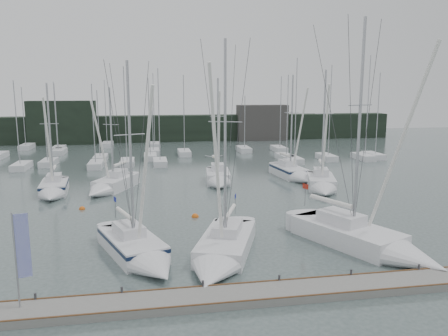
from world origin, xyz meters
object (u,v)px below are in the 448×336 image
at_px(sailboat_near_left, 141,253).
at_px(sailboat_mid_e, 322,185).
at_px(sailboat_mid_b, 108,187).
at_px(sailboat_mid_a, 53,190).
at_px(dock_banner, 20,251).
at_px(sailboat_mid_c, 219,179).
at_px(sailboat_mid_d, 294,174).
at_px(buoy_c, 82,209).
at_px(sailboat_near_right, 376,244).
at_px(buoy_a, 195,217).
at_px(sailboat_near_center, 220,256).

relative_size(sailboat_near_left, sailboat_mid_e, 0.99).
bearing_deg(sailboat_near_left, sailboat_mid_b, 79.63).
height_order(sailboat_mid_a, dock_banner, sailboat_mid_a).
bearing_deg(sailboat_mid_c, sailboat_mid_d, 16.07).
height_order(buoy_c, dock_banner, dock_banner).
xyz_separation_m(sailboat_near_left, sailboat_mid_c, (7.98, 20.22, 0.05)).
bearing_deg(sailboat_mid_a, sailboat_mid_c, 2.29).
bearing_deg(sailboat_mid_c, sailboat_mid_b, -166.32).
distance_m(sailboat_mid_a, sailboat_mid_b, 5.17).
bearing_deg(dock_banner, sailboat_near_left, 31.17).
height_order(sailboat_mid_e, dock_banner, sailboat_mid_e).
bearing_deg(sailboat_mid_c, sailboat_near_right, -66.67).
height_order(sailboat_mid_c, sailboat_mid_e, sailboat_mid_e).
bearing_deg(buoy_c, sailboat_near_left, -67.76).
distance_m(sailboat_mid_b, sailboat_mid_d, 20.71).
xyz_separation_m(sailboat_mid_e, buoy_a, (-13.63, -6.73, -0.60)).
relative_size(sailboat_near_right, sailboat_mid_b, 1.40).
relative_size(sailboat_near_right, dock_banner, 3.48).
bearing_deg(buoy_a, buoy_c, 156.94).
height_order(sailboat_mid_e, buoy_c, sailboat_mid_e).
height_order(sailboat_near_center, sailboat_mid_e, sailboat_near_center).
xyz_separation_m(sailboat_near_center, sailboat_mid_a, (-13.16, 19.07, 0.08)).
height_order(sailboat_near_right, sailboat_mid_e, sailboat_near_right).
bearing_deg(buoy_c, sailboat_mid_d, 22.40).
xyz_separation_m(sailboat_mid_a, sailboat_mid_b, (5.11, 0.81, -0.03)).
height_order(sailboat_mid_b, sailboat_mid_d, sailboat_mid_d).
distance_m(sailboat_mid_d, buoy_a, 18.38).
distance_m(sailboat_mid_d, buoy_c, 24.02).
height_order(buoy_a, dock_banner, dock_banner).
height_order(sailboat_near_left, sailboat_mid_d, sailboat_near_left).
xyz_separation_m(sailboat_mid_a, dock_banner, (3.38, -23.28, 2.46)).
height_order(sailboat_near_right, buoy_c, sailboat_near_right).
distance_m(sailboat_near_left, buoy_a, 9.62).
bearing_deg(dock_banner, sailboat_mid_a, 83.44).
xyz_separation_m(sailboat_mid_b, sailboat_mid_e, (21.25, -3.36, 0.04)).
relative_size(sailboat_near_left, sailboat_near_center, 0.90).
bearing_deg(sailboat_mid_d, sailboat_near_center, -124.96).
xyz_separation_m(sailboat_near_left, sailboat_mid_a, (-8.56, 17.93, 0.04)).
relative_size(sailboat_mid_e, dock_banner, 2.87).
bearing_deg(sailboat_near_right, buoy_c, 120.10).
bearing_deg(sailboat_near_left, buoy_c, 91.44).
bearing_deg(sailboat_mid_d, sailboat_near_right, -102.75).
xyz_separation_m(sailboat_near_right, sailboat_mid_e, (3.28, 16.53, 0.01)).
bearing_deg(buoy_a, sailboat_near_right, -43.47).
relative_size(sailboat_mid_a, sailboat_mid_d, 0.92).
height_order(sailboat_mid_a, sailboat_mid_e, sailboat_mid_e).
distance_m(sailboat_near_right, sailboat_mid_e, 16.86).
xyz_separation_m(sailboat_near_center, buoy_a, (-0.42, 9.80, -0.51)).
relative_size(sailboat_near_right, sailboat_mid_a, 1.36).
height_order(sailboat_mid_b, buoy_a, sailboat_mid_b).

